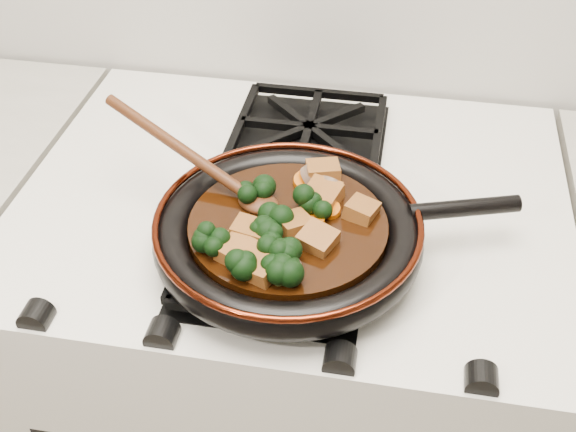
# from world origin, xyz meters

# --- Properties ---
(stove) EXTENTS (0.76, 0.60, 0.90)m
(stove) POSITION_xyz_m (0.00, 1.69, 0.45)
(stove) COLOR silver
(stove) RESTS_ON ground
(burner_grate_front) EXTENTS (0.23, 0.23, 0.03)m
(burner_grate_front) POSITION_xyz_m (0.00, 1.55, 0.91)
(burner_grate_front) COLOR black
(burner_grate_front) RESTS_ON stove
(burner_grate_back) EXTENTS (0.23, 0.23, 0.03)m
(burner_grate_back) POSITION_xyz_m (0.00, 1.83, 0.91)
(burner_grate_back) COLOR black
(burner_grate_back) RESTS_ON stove
(skillet) EXTENTS (0.45, 0.33, 0.05)m
(skillet) POSITION_xyz_m (0.02, 1.56, 0.94)
(skillet) COLOR black
(skillet) RESTS_ON burner_grate_front
(braising_sauce) EXTENTS (0.24, 0.24, 0.02)m
(braising_sauce) POSITION_xyz_m (0.02, 1.56, 0.95)
(braising_sauce) COLOR black
(braising_sauce) RESTS_ON skillet
(tofu_cube_0) EXTENTS (0.04, 0.05, 0.02)m
(tofu_cube_0) POSITION_xyz_m (-0.03, 1.52, 0.97)
(tofu_cube_0) COLOR brown
(tofu_cube_0) RESTS_ON braising_sauce
(tofu_cube_1) EXTENTS (0.05, 0.05, 0.03)m
(tofu_cube_1) POSITION_xyz_m (0.06, 1.53, 0.97)
(tofu_cube_1) COLOR brown
(tofu_cube_1) RESTS_ON braising_sauce
(tofu_cube_2) EXTENTS (0.05, 0.05, 0.03)m
(tofu_cube_2) POSITION_xyz_m (0.10, 1.59, 0.97)
(tofu_cube_2) COLOR brown
(tofu_cube_2) RESTS_ON braising_sauce
(tofu_cube_3) EXTENTS (0.05, 0.05, 0.03)m
(tofu_cube_3) POSITION_xyz_m (0.05, 1.61, 0.97)
(tofu_cube_3) COLOR brown
(tofu_cube_3) RESTS_ON braising_sauce
(tofu_cube_4) EXTENTS (0.05, 0.04, 0.03)m
(tofu_cube_4) POSITION_xyz_m (-0.02, 1.53, 0.97)
(tofu_cube_4) COLOR brown
(tofu_cube_4) RESTS_ON braising_sauce
(tofu_cube_5) EXTENTS (0.06, 0.05, 0.03)m
(tofu_cube_5) POSITION_xyz_m (-0.00, 1.47, 0.97)
(tofu_cube_5) COLOR brown
(tofu_cube_5) RESTS_ON braising_sauce
(tofu_cube_6) EXTENTS (0.06, 0.06, 0.03)m
(tofu_cube_6) POSITION_xyz_m (-0.03, 1.49, 0.97)
(tofu_cube_6) COLOR brown
(tofu_cube_6) RESTS_ON braising_sauce
(tofu_cube_7) EXTENTS (0.05, 0.05, 0.03)m
(tofu_cube_7) POSITION_xyz_m (0.02, 1.55, 0.97)
(tofu_cube_7) COLOR brown
(tofu_cube_7) RESTS_ON braising_sauce
(tofu_cube_8) EXTENTS (0.05, 0.05, 0.03)m
(tofu_cube_8) POSITION_xyz_m (0.04, 1.66, 0.97)
(tofu_cube_8) COLOR brown
(tofu_cube_8) RESTS_ON braising_sauce
(tofu_cube_9) EXTENTS (0.05, 0.05, 0.03)m
(tofu_cube_9) POSITION_xyz_m (0.05, 1.62, 0.97)
(tofu_cube_9) COLOR brown
(tofu_cube_9) RESTS_ON braising_sauce
(broccoli_floret_0) EXTENTS (0.08, 0.09, 0.07)m
(broccoli_floret_0) POSITION_xyz_m (0.02, 1.51, 0.97)
(broccoli_floret_0) COLOR black
(broccoli_floret_0) RESTS_ON braising_sauce
(broccoli_floret_1) EXTENTS (0.09, 0.09, 0.07)m
(broccoli_floret_1) POSITION_xyz_m (0.00, 1.52, 0.97)
(broccoli_floret_1) COLOR black
(broccoli_floret_1) RESTS_ON braising_sauce
(broccoli_floret_2) EXTENTS (0.06, 0.06, 0.06)m
(broccoli_floret_2) POSITION_xyz_m (0.04, 1.59, 0.97)
(broccoli_floret_2) COLOR black
(broccoli_floret_2) RESTS_ON braising_sauce
(broccoli_floret_3) EXTENTS (0.07, 0.07, 0.07)m
(broccoli_floret_3) POSITION_xyz_m (0.02, 1.46, 0.97)
(broccoli_floret_3) COLOR black
(broccoli_floret_3) RESTS_ON braising_sauce
(broccoli_floret_4) EXTENTS (0.09, 0.08, 0.06)m
(broccoli_floret_4) POSITION_xyz_m (0.03, 1.49, 0.97)
(broccoli_floret_4) COLOR black
(broccoli_floret_4) RESTS_ON braising_sauce
(broccoli_floret_5) EXTENTS (0.09, 0.09, 0.05)m
(broccoli_floret_5) POSITION_xyz_m (0.00, 1.55, 0.97)
(broccoli_floret_5) COLOR black
(broccoli_floret_5) RESTS_ON braising_sauce
(broccoli_floret_6) EXTENTS (0.08, 0.07, 0.07)m
(broccoli_floret_6) POSITION_xyz_m (-0.06, 1.50, 0.97)
(broccoli_floret_6) COLOR black
(broccoli_floret_6) RESTS_ON braising_sauce
(broccoli_floret_7) EXTENTS (0.08, 0.08, 0.06)m
(broccoli_floret_7) POSITION_xyz_m (-0.01, 1.47, 0.97)
(broccoli_floret_7) COLOR black
(broccoli_floret_7) RESTS_ON braising_sauce
(broccoli_floret_8) EXTENTS (0.08, 0.08, 0.06)m
(broccoli_floret_8) POSITION_xyz_m (-0.03, 1.60, 0.97)
(broccoli_floret_8) COLOR black
(broccoli_floret_8) RESTS_ON braising_sauce
(carrot_coin_0) EXTENTS (0.03, 0.03, 0.02)m
(carrot_coin_0) POSITION_xyz_m (0.06, 1.59, 0.96)
(carrot_coin_0) COLOR #BE4F05
(carrot_coin_0) RESTS_ON braising_sauce
(carrot_coin_1) EXTENTS (0.03, 0.03, 0.02)m
(carrot_coin_1) POSITION_xyz_m (0.03, 1.66, 0.96)
(carrot_coin_1) COLOR #BE4F05
(carrot_coin_1) RESTS_ON braising_sauce
(carrot_coin_2) EXTENTS (0.03, 0.03, 0.02)m
(carrot_coin_2) POSITION_xyz_m (0.02, 1.64, 0.96)
(carrot_coin_2) COLOR #BE4F05
(carrot_coin_2) RESTS_ON braising_sauce
(carrot_coin_3) EXTENTS (0.03, 0.03, 0.02)m
(carrot_coin_3) POSITION_xyz_m (0.04, 1.56, 0.96)
(carrot_coin_3) COLOR #BE4F05
(carrot_coin_3) RESTS_ON braising_sauce
(mushroom_slice_0) EXTENTS (0.04, 0.04, 0.03)m
(mushroom_slice_0) POSITION_xyz_m (0.03, 1.48, 0.97)
(mushroom_slice_0) COLOR brown
(mushroom_slice_0) RESTS_ON braising_sauce
(mushroom_slice_1) EXTENTS (0.03, 0.04, 0.03)m
(mushroom_slice_1) POSITION_xyz_m (0.03, 1.65, 0.97)
(mushroom_slice_1) COLOR brown
(mushroom_slice_1) RESTS_ON braising_sauce
(mushroom_slice_2) EXTENTS (0.04, 0.04, 0.03)m
(mushroom_slice_2) POSITION_xyz_m (0.06, 1.64, 0.97)
(mushroom_slice_2) COLOR brown
(mushroom_slice_2) RESTS_ON braising_sauce
(mushroom_slice_3) EXTENTS (0.03, 0.03, 0.02)m
(mushroom_slice_3) POSITION_xyz_m (0.02, 1.48, 0.97)
(mushroom_slice_3) COLOR brown
(mushroom_slice_3) RESTS_ON braising_sauce
(wooden_spoon) EXTENTS (0.15, 0.09, 0.25)m
(wooden_spoon) POSITION_xyz_m (-0.09, 1.62, 0.98)
(wooden_spoon) COLOR #45210E
(wooden_spoon) RESTS_ON braising_sauce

